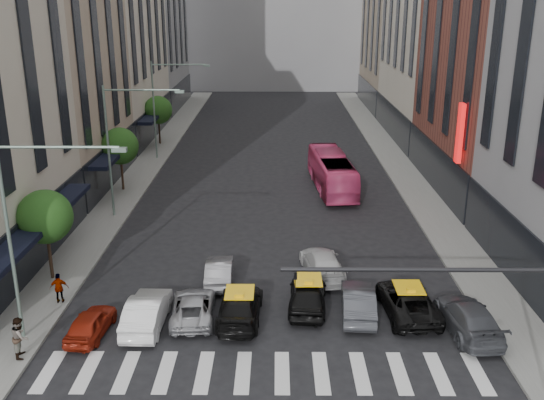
{
  "coord_description": "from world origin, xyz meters",
  "views": [
    {
      "loc": [
        0.34,
        -19.77,
        14.56
      ],
      "look_at": [
        0.11,
        11.84,
        4.0
      ],
      "focal_mm": 40.0,
      "sensor_mm": 36.0,
      "label": 1
    }
  ],
  "objects_px": {
    "bus": "(332,172)",
    "streetlamp_near": "(29,216)",
    "taxi_left": "(240,306)",
    "streetlamp_mid": "(121,134)",
    "streetlamp_far": "(164,97)",
    "car_red": "(91,323)",
    "pedestrian_far": "(59,288)",
    "pedestrian_near": "(20,337)",
    "car_white_front": "(147,311)",
    "taxi_center": "(308,294)"
  },
  "relations": [
    {
      "from": "streetlamp_far",
      "to": "car_white_front",
      "type": "height_order",
      "value": "streetlamp_far"
    },
    {
      "from": "pedestrian_near",
      "to": "streetlamp_mid",
      "type": "bearing_deg",
      "value": -14.06
    },
    {
      "from": "pedestrian_near",
      "to": "streetlamp_far",
      "type": "bearing_deg",
      "value": -13.5
    },
    {
      "from": "streetlamp_mid",
      "to": "streetlamp_far",
      "type": "height_order",
      "value": "same"
    },
    {
      "from": "car_red",
      "to": "pedestrian_far",
      "type": "height_order",
      "value": "pedestrian_far"
    },
    {
      "from": "taxi_left",
      "to": "taxi_center",
      "type": "bearing_deg",
      "value": -158.83
    },
    {
      "from": "streetlamp_far",
      "to": "pedestrian_far",
      "type": "distance_m",
      "value": 29.24
    },
    {
      "from": "taxi_left",
      "to": "pedestrian_near",
      "type": "bearing_deg",
      "value": 22.72
    },
    {
      "from": "streetlamp_mid",
      "to": "bus",
      "type": "height_order",
      "value": "streetlamp_mid"
    },
    {
      "from": "streetlamp_mid",
      "to": "car_red",
      "type": "relative_size",
      "value": 2.52
    },
    {
      "from": "streetlamp_far",
      "to": "pedestrian_far",
      "type": "height_order",
      "value": "streetlamp_far"
    },
    {
      "from": "bus",
      "to": "pedestrian_near",
      "type": "bearing_deg",
      "value": 53.06
    },
    {
      "from": "streetlamp_near",
      "to": "streetlamp_mid",
      "type": "relative_size",
      "value": 1.0
    },
    {
      "from": "taxi_center",
      "to": "pedestrian_far",
      "type": "distance_m",
      "value": 12.3
    },
    {
      "from": "car_red",
      "to": "bus",
      "type": "bearing_deg",
      "value": -114.45
    },
    {
      "from": "streetlamp_mid",
      "to": "car_white_front",
      "type": "height_order",
      "value": "streetlamp_mid"
    },
    {
      "from": "streetlamp_mid",
      "to": "streetlamp_far",
      "type": "bearing_deg",
      "value": 90.0
    },
    {
      "from": "streetlamp_mid",
      "to": "taxi_left",
      "type": "relative_size",
      "value": 1.84
    },
    {
      "from": "car_white_front",
      "to": "pedestrian_near",
      "type": "distance_m",
      "value": 5.51
    },
    {
      "from": "bus",
      "to": "streetlamp_mid",
      "type": "bearing_deg",
      "value": 19.13
    },
    {
      "from": "car_red",
      "to": "streetlamp_near",
      "type": "bearing_deg",
      "value": 15.33
    },
    {
      "from": "taxi_left",
      "to": "streetlamp_mid",
      "type": "bearing_deg",
      "value": -56.39
    },
    {
      "from": "car_red",
      "to": "taxi_left",
      "type": "relative_size",
      "value": 0.73
    },
    {
      "from": "streetlamp_far",
      "to": "taxi_center",
      "type": "distance_m",
      "value": 31.83
    },
    {
      "from": "streetlamp_mid",
      "to": "pedestrian_near",
      "type": "relative_size",
      "value": 4.99
    },
    {
      "from": "streetlamp_mid",
      "to": "car_white_front",
      "type": "xyz_separation_m",
      "value": [
        4.39,
        -14.8,
        -5.15
      ]
    },
    {
      "from": "car_white_front",
      "to": "taxi_center",
      "type": "bearing_deg",
      "value": -165.89
    },
    {
      "from": "streetlamp_mid",
      "to": "taxi_left",
      "type": "xyz_separation_m",
      "value": [
        8.68,
        -14.18,
        -5.2
      ]
    },
    {
      "from": "streetlamp_mid",
      "to": "car_white_front",
      "type": "relative_size",
      "value": 1.97
    },
    {
      "from": "car_red",
      "to": "taxi_center",
      "type": "xyz_separation_m",
      "value": [
        9.94,
        2.6,
        0.16
      ]
    },
    {
      "from": "car_white_front",
      "to": "car_red",
      "type": "bearing_deg",
      "value": 20.78
    },
    {
      "from": "car_red",
      "to": "pedestrian_near",
      "type": "relative_size",
      "value": 1.98
    },
    {
      "from": "bus",
      "to": "streetlamp_near",
      "type": "bearing_deg",
      "value": 51.93
    },
    {
      "from": "streetlamp_near",
      "to": "car_white_front",
      "type": "bearing_deg",
      "value": 15.31
    },
    {
      "from": "pedestrian_near",
      "to": "bus",
      "type": "bearing_deg",
      "value": -45.02
    },
    {
      "from": "bus",
      "to": "pedestrian_near",
      "type": "distance_m",
      "value": 28.51
    },
    {
      "from": "car_red",
      "to": "pedestrian_far",
      "type": "bearing_deg",
      "value": -44.82
    },
    {
      "from": "bus",
      "to": "pedestrian_near",
      "type": "xyz_separation_m",
      "value": [
        -15.16,
        -24.14,
        -0.39
      ]
    },
    {
      "from": "streetlamp_near",
      "to": "bus",
      "type": "distance_m",
      "value": 27.36
    },
    {
      "from": "taxi_left",
      "to": "taxi_center",
      "type": "height_order",
      "value": "taxi_center"
    },
    {
      "from": "car_red",
      "to": "taxi_center",
      "type": "bearing_deg",
      "value": -159.85
    },
    {
      "from": "car_white_front",
      "to": "bus",
      "type": "xyz_separation_m",
      "value": [
        10.41,
        21.37,
        0.69
      ]
    },
    {
      "from": "streetlamp_mid",
      "to": "taxi_center",
      "type": "relative_size",
      "value": 2.0
    },
    {
      "from": "streetlamp_far",
      "to": "taxi_center",
      "type": "bearing_deg",
      "value": -67.65
    },
    {
      "from": "streetlamp_mid",
      "to": "streetlamp_far",
      "type": "xyz_separation_m",
      "value": [
        0.0,
        16.0,
        0.0
      ]
    },
    {
      "from": "car_white_front",
      "to": "pedestrian_near",
      "type": "height_order",
      "value": "pedestrian_near"
    },
    {
      "from": "streetlamp_far",
      "to": "bus",
      "type": "bearing_deg",
      "value": -32.48
    },
    {
      "from": "streetlamp_near",
      "to": "pedestrian_near",
      "type": "height_order",
      "value": "streetlamp_near"
    },
    {
      "from": "taxi_center",
      "to": "pedestrian_near",
      "type": "xyz_separation_m",
      "value": [
        -12.3,
        -4.52,
        0.29
      ]
    },
    {
      "from": "streetlamp_near",
      "to": "bus",
      "type": "xyz_separation_m",
      "value": [
        14.8,
        22.58,
        -4.46
      ]
    }
  ]
}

